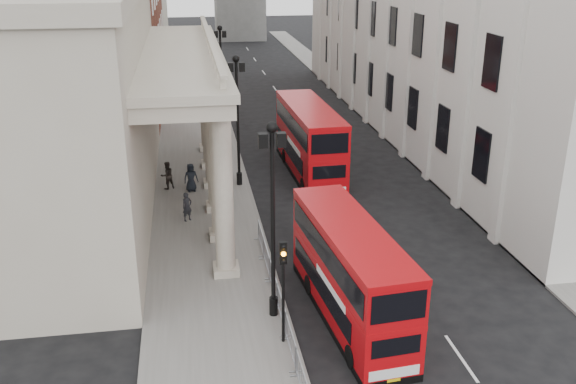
% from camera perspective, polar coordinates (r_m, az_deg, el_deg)
% --- Properties ---
extents(ground, '(260.00, 260.00, 0.00)m').
position_cam_1_polar(ground, '(24.28, 1.54, -15.84)').
color(ground, black).
rests_on(ground, ground).
extents(sidewalk_west, '(6.00, 140.00, 0.12)m').
position_cam_1_polar(sidewalk_west, '(51.18, -8.02, 4.30)').
color(sidewalk_west, slate).
rests_on(sidewalk_west, ground).
extents(sidewalk_east, '(3.00, 140.00, 0.12)m').
position_cam_1_polar(sidewalk_east, '(54.00, 9.82, 5.07)').
color(sidewalk_east, slate).
rests_on(sidewalk_east, ground).
extents(kerb, '(0.20, 140.00, 0.14)m').
position_cam_1_polar(kerb, '(51.31, -4.72, 4.49)').
color(kerb, slate).
rests_on(kerb, ground).
extents(portico_building, '(9.00, 28.00, 12.00)m').
position_cam_1_polar(portico_building, '(38.66, -19.19, 7.02)').
color(portico_building, '#A89E8C').
rests_on(portico_building, ground).
extents(lamp_post_south, '(1.05, 0.44, 8.32)m').
position_cam_1_polar(lamp_post_south, '(25.21, -1.37, -1.50)').
color(lamp_post_south, black).
rests_on(lamp_post_south, sidewalk_west).
extents(lamp_post_mid, '(1.05, 0.44, 8.32)m').
position_cam_1_polar(lamp_post_mid, '(40.38, -4.52, 7.08)').
color(lamp_post_mid, black).
rests_on(lamp_post_mid, sidewalk_west).
extents(lamp_post_north, '(1.05, 0.44, 8.32)m').
position_cam_1_polar(lamp_post_north, '(56.01, -5.96, 10.93)').
color(lamp_post_north, black).
rests_on(lamp_post_north, sidewalk_west).
extents(traffic_light, '(0.28, 0.33, 4.30)m').
position_cam_1_polar(traffic_light, '(24.18, -0.43, -7.25)').
color(traffic_light, black).
rests_on(traffic_light, sidewalk_west).
extents(crowd_barriers, '(0.50, 18.75, 1.10)m').
position_cam_1_polar(crowd_barriers, '(25.65, -0.17, -11.78)').
color(crowd_barriers, gray).
rests_on(crowd_barriers, sidewalk_west).
extents(bus_near, '(3.16, 9.73, 4.13)m').
position_cam_1_polar(bus_near, '(26.49, 5.54, -7.01)').
color(bus_near, '#B5080D').
rests_on(bus_near, ground).
extents(bus_far, '(2.97, 10.92, 4.68)m').
position_cam_1_polar(bus_far, '(43.39, 1.91, 4.74)').
color(bus_far, '#B9080D').
rests_on(bus_far, ground).
extents(pedestrian_a, '(0.72, 0.66, 1.66)m').
position_cam_1_polar(pedestrian_a, '(36.30, -8.96, -1.31)').
color(pedestrian_a, black).
rests_on(pedestrian_a, sidewalk_west).
extents(pedestrian_b, '(1.09, 1.02, 1.79)m').
position_cam_1_polar(pedestrian_b, '(41.32, -10.70, 1.46)').
color(pedestrian_b, '#292421').
rests_on(pedestrian_b, sidewalk_west).
extents(pedestrian_c, '(0.98, 0.74, 1.80)m').
position_cam_1_polar(pedestrian_c, '(40.68, -8.63, 1.29)').
color(pedestrian_c, black).
rests_on(pedestrian_c, sidewalk_west).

